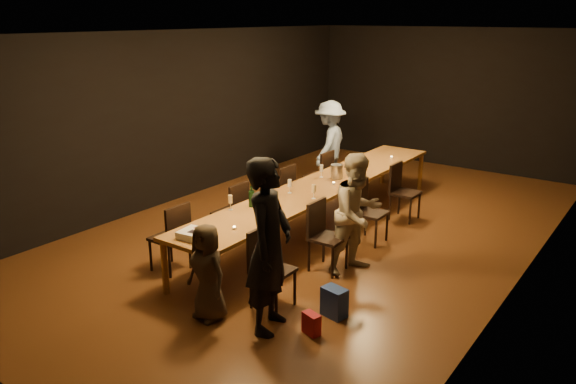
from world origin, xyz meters
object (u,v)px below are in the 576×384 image
Objects in this scene: chair_right_3 at (405,192)px; chair_left_3 at (318,176)px; ice_bucket at (337,171)px; chair_right_2 at (371,212)px; chair_left_1 at (230,212)px; woman_tan at (357,213)px; man_blue at (330,144)px; child at (207,272)px; birthday_cake at (196,235)px; plate_stack at (264,199)px; chair_right_1 at (328,237)px; woman_birthday at (269,246)px; chair_left_2 at (278,192)px; chair_right_0 at (273,270)px; champagne_bottle at (252,195)px; table at (323,187)px; chair_left_0 at (169,237)px.

chair_right_3 and chair_left_3 have the same top height.
ice_bucket reaches higher than chair_left_3.
chair_right_2 and chair_left_1 have the same top height.
woman_tan is 3.83m from man_blue.
child reaches higher than birthday_cake.
chair_right_2 is 4.29× the size of plate_stack.
man_blue is (-0.30, 0.87, 0.38)m from chair_left_3.
man_blue is at bearing 5.24° from chair_left_1.
birthday_cake is at bearing -29.95° from chair_right_1.
birthday_cake is at bearing -84.49° from plate_stack.
plate_stack is (0.68, -0.06, 0.35)m from chair_left_1.
chair_left_1 is 1.00× the size of chair_left_3.
birthday_cake is (-0.87, -2.72, 0.33)m from chair_right_2.
woman_birthday reaches higher than ice_bucket.
chair_left_1 is 0.58× the size of woman_tan.
man_blue is (-2.00, 3.27, 0.38)m from chair_right_1.
man_blue reaches higher than chair_left_2.
woman_birthday is at bearing -9.31° from birthday_cake.
birthday_cake is (0.83, -2.72, 0.33)m from chair_left_2.
chair_left_2 is at bearing 17.66° from woman_birthday.
chair_right_0 is at bearing -0.00° from chair_right_2.
chair_left_2 is at bearing -3.64° from man_blue.
chair_right_2 is at bearing -0.00° from chair_right_3.
plate_stack is (-1.02, -0.06, 0.35)m from chair_right_1.
champagne_bottle is at bearing 128.78° from woman_tan.
woman_birthday is 3.38m from ice_bucket.
chair_right_2 is 0.49× the size of woman_birthday.
woman_tan reaches higher than chair_right_3.
chair_right_3 is at bearing -35.31° from chair_left_1.
chair_right_2 and chair_right_3 have the same top height.
table is at bearing -90.00° from chair_left_2.
ice_bucket is at bearing -163.26° from chair_right_0.
woman_tan is 0.94× the size of man_blue.
chair_left_1 is 2.27× the size of birthday_cake.
woman_birthday is 1.71× the size of child.
chair_right_0 is 1.00× the size of chair_left_2.
chair_left_1 is 1.20m from chair_left_2.
birthday_cake is at bearing -90.52° from table.
chair_right_3 is 3.98m from chair_left_0.
plate_stack is (-1.02, -1.26, 0.35)m from chair_right_2.
chair_right_3 and chair_left_2 have the same top height.
chair_right_1 is 1.70m from chair_left_1.
table is 1.49m from chair_right_3.
chair_right_0 is at bearing -70.50° from table.
chair_left_0 and chair_left_3 have the same top height.
chair_left_3 is at bearing 7.10° from man_blue.
chair_right_0 reaches higher than plate_stack.
woman_tan is 4.64× the size of champagne_bottle.
woman_birthday reaches higher than man_blue.
champagne_bottle reaches higher than chair_left_2.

